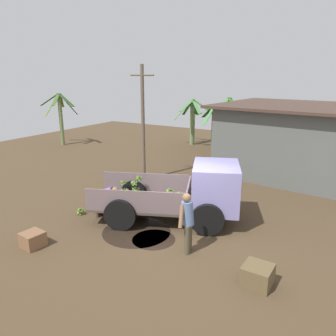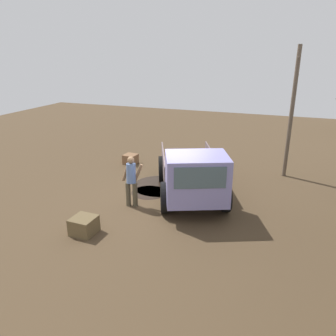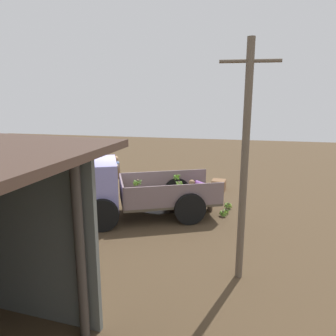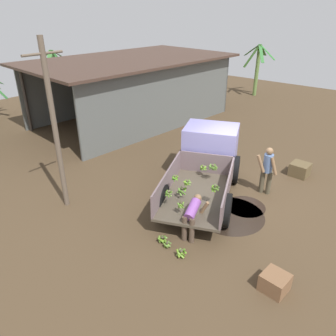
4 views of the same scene
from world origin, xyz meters
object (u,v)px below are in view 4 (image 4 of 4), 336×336
(banana_bunch_on_ground_0, at_px, (162,239))
(wooden_crate_1, at_px, (300,169))
(person_worker_loading, at_px, (192,215))
(banana_bunch_on_ground_2, at_px, (181,253))
(cargo_truck, at_px, (208,157))
(wooden_crate_0, at_px, (275,282))
(utility_pole, at_px, (55,127))
(person_foreground_visitor, at_px, (267,169))
(banana_bunch_on_ground_1, at_px, (167,244))

(banana_bunch_on_ground_0, relative_size, wooden_crate_1, 0.43)
(person_worker_loading, bearing_deg, wooden_crate_1, -24.49)
(banana_bunch_on_ground_0, relative_size, banana_bunch_on_ground_2, 0.92)
(cargo_truck, xyz_separation_m, person_worker_loading, (-2.78, -1.31, -0.34))
(wooden_crate_0, bearing_deg, wooden_crate_1, 14.11)
(utility_pole, distance_m, banana_bunch_on_ground_2, 5.00)
(cargo_truck, bearing_deg, utility_pole, 122.81)
(utility_pole, distance_m, person_foreground_visitor, 6.75)
(person_foreground_visitor, distance_m, banana_bunch_on_ground_0, 4.34)
(cargo_truck, distance_m, banana_bunch_on_ground_0, 3.73)
(cargo_truck, height_order, wooden_crate_1, cargo_truck)
(banana_bunch_on_ground_0, bearing_deg, banana_bunch_on_ground_1, -110.31)
(utility_pole, xyz_separation_m, person_worker_loading, (1.21, -4.02, -1.93))
(person_worker_loading, distance_m, wooden_crate_0, 2.64)
(person_worker_loading, height_order, banana_bunch_on_ground_1, person_worker_loading)
(cargo_truck, distance_m, person_foreground_visitor, 2.02)
(person_foreground_visitor, bearing_deg, wooden_crate_0, 14.59)
(banana_bunch_on_ground_0, distance_m, banana_bunch_on_ground_1, 0.25)
(utility_pole, distance_m, banana_bunch_on_ground_0, 4.40)
(banana_bunch_on_ground_0, relative_size, banana_bunch_on_ground_1, 1.18)
(person_foreground_visitor, xyz_separation_m, banana_bunch_on_ground_0, (-4.14, 1.04, -0.82))
(person_foreground_visitor, height_order, banana_bunch_on_ground_0, person_foreground_visitor)
(banana_bunch_on_ground_1, bearing_deg, wooden_crate_0, -81.92)
(cargo_truck, xyz_separation_m, utility_pole, (-3.99, 2.71, 1.60))
(cargo_truck, relative_size, wooden_crate_1, 7.84)
(utility_pole, height_order, wooden_crate_1, utility_pole)
(banana_bunch_on_ground_1, height_order, wooden_crate_0, wooden_crate_0)
(person_foreground_visitor, relative_size, banana_bunch_on_ground_2, 5.65)
(person_foreground_visitor, height_order, wooden_crate_0, person_foreground_visitor)
(cargo_truck, height_order, banana_bunch_on_ground_0, cargo_truck)
(person_worker_loading, distance_m, wooden_crate_1, 5.60)
(banana_bunch_on_ground_2, distance_m, wooden_crate_0, 2.31)
(banana_bunch_on_ground_0, bearing_deg, wooden_crate_0, -84.19)
(utility_pole, relative_size, banana_bunch_on_ground_2, 17.01)
(cargo_truck, relative_size, utility_pole, 1.00)
(cargo_truck, relative_size, banana_bunch_on_ground_0, 18.40)
(banana_bunch_on_ground_0, bearing_deg, person_worker_loading, -31.28)
(utility_pole, xyz_separation_m, banana_bunch_on_ground_0, (0.48, -3.58, -2.51))
(utility_pole, distance_m, wooden_crate_1, 8.74)
(person_worker_loading, bearing_deg, utility_pole, 93.42)
(cargo_truck, bearing_deg, banana_bunch_on_ground_0, 170.95)
(person_foreground_visitor, bearing_deg, banana_bunch_on_ground_0, -26.68)
(cargo_truck, distance_m, banana_bunch_on_ground_2, 4.09)
(person_worker_loading, relative_size, banana_bunch_on_ground_0, 4.02)
(wooden_crate_0, xyz_separation_m, wooden_crate_1, (5.89, 1.48, 0.03))
(wooden_crate_1, bearing_deg, banana_bunch_on_ground_2, 172.94)
(person_foreground_visitor, distance_m, banana_bunch_on_ground_2, 4.36)
(cargo_truck, bearing_deg, wooden_crate_0, -152.57)
(wooden_crate_0, relative_size, wooden_crate_1, 0.86)
(person_foreground_visitor, relative_size, wooden_crate_0, 3.03)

